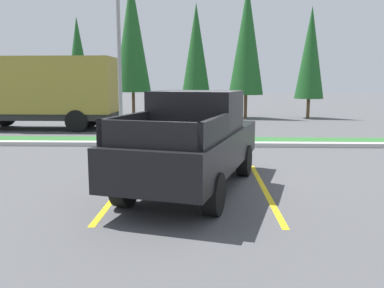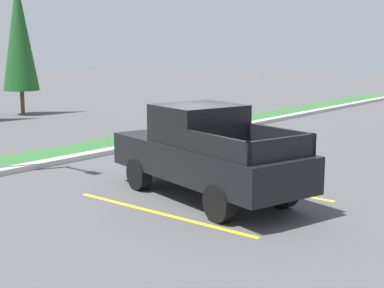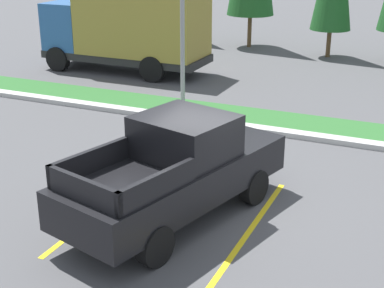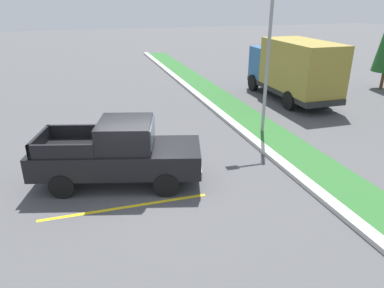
{
  "view_description": "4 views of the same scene",
  "coord_description": "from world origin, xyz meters",
  "views": [
    {
      "loc": [
        -0.23,
        -9.23,
        2.33
      ],
      "look_at": [
        -0.57,
        1.03,
        0.71
      ],
      "focal_mm": 37.91,
      "sensor_mm": 36.0,
      "label": 1
    },
    {
      "loc": [
        -10.28,
        -8.28,
        3.41
      ],
      "look_at": [
        -1.01,
        -0.71,
        1.31
      ],
      "focal_mm": 52.68,
      "sensor_mm": 36.0,
      "label": 2
    },
    {
      "loc": [
        3.99,
        -9.99,
        5.52
      ],
      "look_at": [
        -0.61,
        0.33,
        1.23
      ],
      "focal_mm": 53.13,
      "sensor_mm": 36.0,
      "label": 3
    },
    {
      "loc": [
        10.05,
        -1.45,
        5.62
      ],
      "look_at": [
        0.05,
        1.58,
        1.3
      ],
      "focal_mm": 33.58,
      "sensor_mm": 36.0,
      "label": 4
    }
  ],
  "objects": [
    {
      "name": "ground_plane",
      "position": [
        0.0,
        0.0,
        0.0
      ],
      "size": [
        120.0,
        120.0,
        0.0
      ],
      "primitive_type": "plane",
      "color": "#4C4C4F"
    },
    {
      "name": "parking_line_near",
      "position": [
        -2.05,
        -0.71,
        0.0
      ],
      "size": [
        0.12,
        4.8,
        0.01
      ],
      "primitive_type": "cube",
      "color": "yellow",
      "rests_on": "ground"
    },
    {
      "name": "parking_line_far",
      "position": [
        1.05,
        -0.71,
        0.0
      ],
      "size": [
        0.12,
        4.8,
        0.01
      ],
      "primitive_type": "cube",
      "color": "yellow",
      "rests_on": "ground"
    },
    {
      "name": "curb_strip",
      "position": [
        0.0,
        5.0,
        0.07
      ],
      "size": [
        56.0,
        0.4,
        0.15
      ],
      "primitive_type": "cube",
      "color": "#B2B2AD",
      "rests_on": "ground"
    },
    {
      "name": "grass_median",
      "position": [
        0.0,
        6.1,
        0.03
      ],
      "size": [
        56.0,
        1.8,
        0.06
      ],
      "primitive_type": "cube",
      "color": "#2D662D",
      "rests_on": "ground"
    },
    {
      "name": "pickup_truck_main",
      "position": [
        -0.49,
        -0.66,
        1.04
      ],
      "size": [
        3.19,
        5.53,
        2.1
      ],
      "color": "black",
      "rests_on": "ground"
    },
    {
      "name": "cargo_truck_distant",
      "position": [
        -7.71,
        9.93,
        1.85
      ],
      "size": [
        6.81,
        2.53,
        3.4
      ],
      "color": "black",
      "rests_on": "ground"
    }
  ]
}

